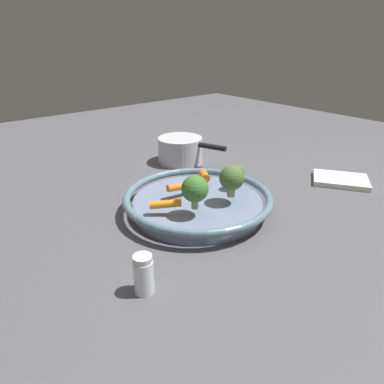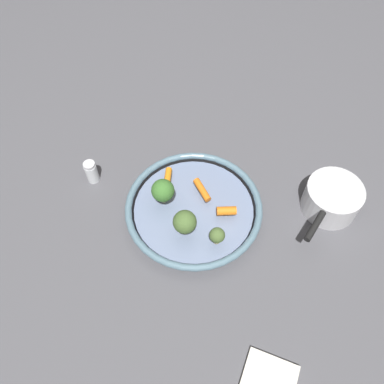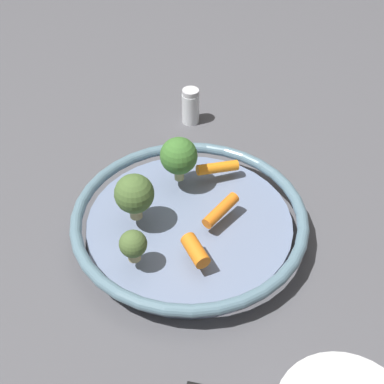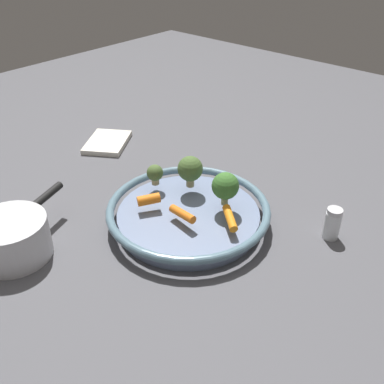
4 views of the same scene
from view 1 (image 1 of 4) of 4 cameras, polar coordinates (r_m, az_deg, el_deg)
ground_plane at (r=0.81m, az=0.92°, el=-3.15°), size 2.49×2.49×0.00m
serving_bowl at (r=0.80m, az=0.94°, el=-1.59°), size 0.34×0.34×0.05m
baby_carrot_back at (r=0.73m, az=-4.34°, el=-1.98°), size 0.06×0.06×0.02m
baby_carrot_near_rim at (r=0.86m, az=2.00°, el=2.69°), size 0.05×0.04×0.02m
baby_carrot_left at (r=0.80m, az=-1.97°, el=0.88°), size 0.03×0.07×0.02m
broccoli_floret_edge at (r=0.71m, az=0.48°, el=0.48°), size 0.06×0.06×0.07m
broccoli_floret_mid at (r=0.84m, az=7.29°, el=3.18°), size 0.04×0.04×0.05m
broccoli_floret_large at (r=0.77m, az=6.52°, el=2.22°), size 0.06×0.06×0.07m
salt_shaker at (r=0.57m, az=-7.93°, el=-13.20°), size 0.03×0.03×0.07m
saucepan at (r=1.11m, az=-1.87°, el=6.91°), size 0.22×0.14×0.08m
dish_towel at (r=1.05m, az=23.13°, el=1.83°), size 0.18×0.17×0.01m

